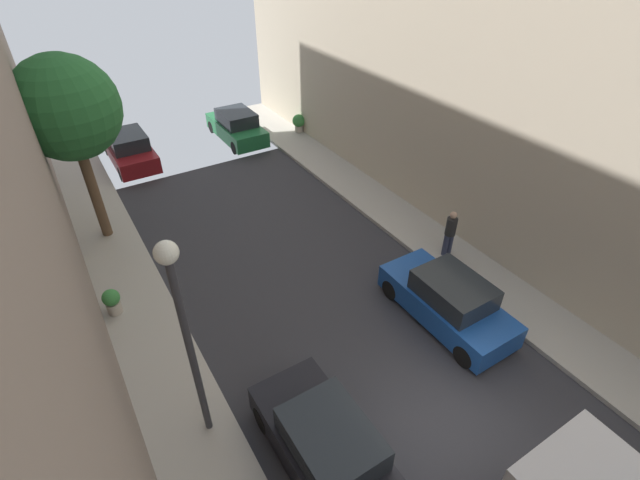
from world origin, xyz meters
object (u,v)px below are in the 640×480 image
at_px(parked_car_left_3, 130,150).
at_px(potted_plant_1, 112,301).
at_px(parked_car_right_3, 237,127).
at_px(parked_car_left_2, 328,448).
at_px(lamp_post, 183,320).
at_px(street_tree_0, 67,109).
at_px(potted_plant_0, 299,122).
at_px(parked_car_right_2, 448,301).
at_px(pedestrian, 450,232).

distance_m(parked_car_left_3, potted_plant_1, 10.49).
bearing_deg(potted_plant_1, parked_car_right_3, 50.12).
distance_m(parked_car_left_2, lamp_post, 4.17).
relative_size(parked_car_left_2, lamp_post, 0.78).
xyz_separation_m(parked_car_left_3, potted_plant_1, (-2.93, -10.07, -0.12)).
bearing_deg(street_tree_0, lamp_post, -87.76).
bearing_deg(potted_plant_0, parked_car_left_2, -117.73).
xyz_separation_m(potted_plant_0, lamp_post, (-10.40, -13.96, 3.02)).
bearing_deg(parked_car_right_2, potted_plant_0, 77.71).
height_order(parked_car_left_2, parked_car_left_3, same).
relative_size(parked_car_right_2, potted_plant_0, 4.47).
bearing_deg(potted_plant_0, pedestrian, -94.42).
height_order(parked_car_left_2, potted_plant_0, parked_car_left_2).
relative_size(parked_car_left_3, street_tree_0, 0.65).
height_order(parked_car_right_2, parked_car_right_3, same).
xyz_separation_m(potted_plant_0, potted_plant_1, (-11.43, -8.90, -0.08)).
distance_m(parked_car_right_2, potted_plant_1, 9.88).
bearing_deg(lamp_post, street_tree_0, 92.24).
xyz_separation_m(parked_car_left_3, parked_car_right_2, (5.40, -15.39, 0.00)).
relative_size(potted_plant_1, lamp_post, 0.16).
xyz_separation_m(parked_car_left_3, pedestrian, (7.57, -13.21, 0.35)).
relative_size(street_tree_0, lamp_post, 1.20).
height_order(street_tree_0, lamp_post, street_tree_0).
distance_m(parked_car_right_2, potted_plant_0, 14.56).
relative_size(parked_car_left_2, pedestrian, 2.44).
distance_m(parked_car_left_3, potted_plant_0, 8.58).
height_order(parked_car_right_2, street_tree_0, street_tree_0).
bearing_deg(parked_car_right_2, parked_car_left_2, -160.19).
relative_size(street_tree_0, potted_plant_0, 6.85).
xyz_separation_m(street_tree_0, potted_plant_0, (10.77, 4.51, -4.22)).
bearing_deg(parked_car_left_3, potted_plant_0, -7.83).
xyz_separation_m(potted_plant_1, lamp_post, (1.03, -5.06, 3.10)).
height_order(parked_car_left_3, lamp_post, lamp_post).
xyz_separation_m(parked_car_right_3, lamp_post, (-7.30, -15.03, 2.98)).
relative_size(pedestrian, potted_plant_1, 2.06).
bearing_deg(parked_car_right_2, parked_car_right_3, 90.00).
bearing_deg(lamp_post, pedestrian, 11.47).
xyz_separation_m(pedestrian, street_tree_0, (-9.84, 7.52, 3.83)).
xyz_separation_m(parked_car_left_2, parked_car_right_3, (5.40, 17.23, 0.00)).
distance_m(parked_car_left_2, potted_plant_1, 7.83).
height_order(parked_car_right_2, potted_plant_0, parked_car_right_2).
distance_m(street_tree_0, potted_plant_0, 12.42).
bearing_deg(parked_car_left_2, lamp_post, 130.73).
xyz_separation_m(parked_car_left_3, potted_plant_0, (8.50, -1.17, -0.04)).
distance_m(potted_plant_1, lamp_post, 6.02).
bearing_deg(parked_car_right_3, street_tree_0, -143.96).
relative_size(parked_car_left_3, pedestrian, 2.44).
height_order(parked_car_right_2, potted_plant_1, parked_car_right_2).
relative_size(parked_car_left_3, potted_plant_0, 4.47).
height_order(street_tree_0, potted_plant_0, street_tree_0).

